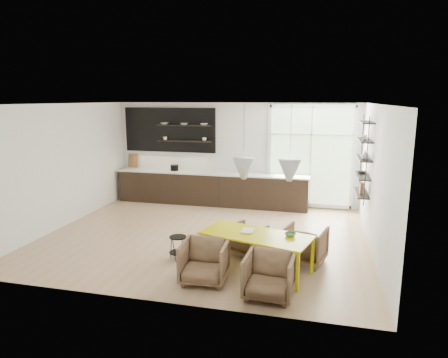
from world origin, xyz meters
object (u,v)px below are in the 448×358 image
armchair_back_left (247,240)px  armchair_front_right (269,276)px  dining_table (256,237)px  wire_stool (178,244)px  armchair_front_left (204,262)px  armchair_back_right (305,245)px

armchair_back_left → armchair_front_right: 1.74m
dining_table → armchair_back_left: (-0.30, 0.74, -0.34)m
dining_table → armchair_back_left: bearing=127.8°
armchair_back_left → armchair_front_right: bearing=139.1°
armchair_back_left → wire_stool: bearing=49.9°
wire_stool → armchair_front_left: bearing=-46.8°
armchair_front_right → wire_stool: armchair_front_right is taller
armchair_back_left → armchair_front_left: bearing=98.0°
armchair_back_left → armchair_front_left: size_ratio=0.86×
armchair_back_left → armchair_front_left: 1.42m
dining_table → armchair_back_right: (0.82, 0.60, -0.30)m
wire_stool → armchair_back_right: bearing=9.1°
armchair_front_right → wire_stool: 2.18m
dining_table → armchair_front_left: 1.01m
armchair_back_left → wire_stool: 1.34m
armchair_front_left → wire_stool: (-0.77, 0.82, -0.07)m
armchair_back_right → armchair_front_left: (-1.59, -1.20, 0.01)m
armchair_front_left → armchair_front_right: 1.15m
dining_table → armchair_front_left: armchair_front_left is taller
dining_table → armchair_front_right: (0.35, -0.87, -0.30)m
dining_table → armchair_back_right: size_ratio=2.72×
armchair_front_left → armchair_back_left: bearing=67.5°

